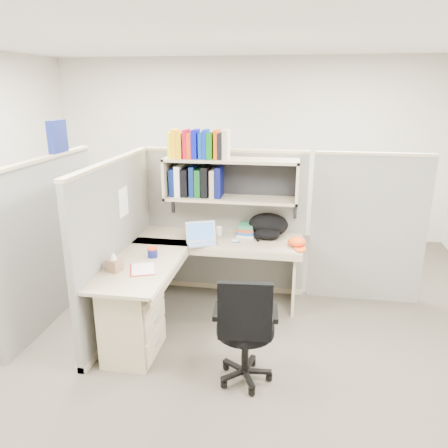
% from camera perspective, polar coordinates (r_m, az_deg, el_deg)
% --- Properties ---
extents(ground, '(6.00, 6.00, 0.00)m').
position_cam_1_polar(ground, '(4.42, -1.91, -13.31)').
color(ground, '#3C372E').
rests_on(ground, ground).
extents(room_shell, '(6.00, 6.00, 6.00)m').
position_cam_1_polar(room_shell, '(3.85, -2.15, 7.87)').
color(room_shell, '#BCB7AA').
rests_on(room_shell, ground).
extents(cubicle, '(3.79, 1.84, 1.95)m').
position_cam_1_polar(cubicle, '(4.53, -5.45, 0.01)').
color(cubicle, '#60605B').
rests_on(cubicle, ground).
extents(desk, '(1.74, 1.75, 0.73)m').
position_cam_1_polar(desk, '(4.06, -8.51, -9.39)').
color(desk, gray).
rests_on(desk, ground).
extents(laptop, '(0.40, 0.40, 0.22)m').
position_cam_1_polar(laptop, '(4.42, -2.85, -1.32)').
color(laptop, silver).
rests_on(laptop, desk).
extents(backpack, '(0.42, 0.33, 0.25)m').
position_cam_1_polar(backpack, '(4.64, 5.76, -0.28)').
color(backpack, black).
rests_on(backpack, desk).
extents(orange_cap, '(0.24, 0.26, 0.10)m').
position_cam_1_polar(orange_cap, '(4.44, 9.49, -2.30)').
color(orange_cap, '#DD4713').
rests_on(orange_cap, desk).
extents(snack_canister, '(0.10, 0.10, 0.09)m').
position_cam_1_polar(snack_canister, '(4.16, -9.33, -3.64)').
color(snack_canister, navy).
rests_on(snack_canister, desk).
extents(tissue_box, '(0.14, 0.14, 0.17)m').
position_cam_1_polar(tissue_box, '(3.91, -14.20, -4.78)').
color(tissue_box, '#89634D').
rests_on(tissue_box, desk).
extents(mouse, '(0.10, 0.07, 0.03)m').
position_cam_1_polar(mouse, '(4.50, 1.48, -2.19)').
color(mouse, '#9BB2DC').
rests_on(mouse, desk).
extents(paper_cup, '(0.08, 0.08, 0.09)m').
position_cam_1_polar(paper_cup, '(4.71, -0.67, -0.93)').
color(paper_cup, white).
rests_on(paper_cup, desk).
extents(book_stack, '(0.20, 0.26, 0.12)m').
position_cam_1_polar(book_stack, '(4.72, 3.01, -0.70)').
color(book_stack, slate).
rests_on(book_stack, desk).
extents(loose_paper, '(0.28, 0.32, 0.00)m').
position_cam_1_polar(loose_paper, '(3.93, -10.52, -5.77)').
color(loose_paper, silver).
rests_on(loose_paper, desk).
extents(task_chair, '(0.51, 0.47, 0.95)m').
position_cam_1_polar(task_chair, '(3.52, 2.76, -15.65)').
color(task_chair, black).
rests_on(task_chair, ground).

